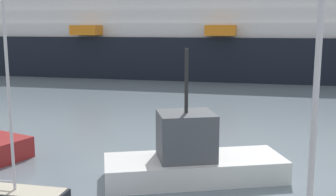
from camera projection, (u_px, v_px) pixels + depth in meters
sailboat_3 at (6, 189)px, 17.23m from camera, size 5.24×1.37×9.29m
fishing_boat_2 at (192, 158)px, 19.39m from camera, size 8.91×5.64×6.18m
cruise_ship at (164, 35)px, 62.01m from camera, size 105.76×20.26×18.62m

